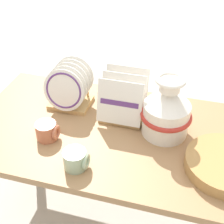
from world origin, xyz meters
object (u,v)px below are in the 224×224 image
(mug_terracotta_glaze, at_px, (47,131))
(mug_sage_glaze, at_px, (76,160))
(ceramic_vase, at_px, (167,111))
(dish_rack_square_plates, at_px, (123,104))
(dish_rack_round_plates, at_px, (69,90))

(mug_terracotta_glaze, distance_m, mug_sage_glaze, 0.23)
(ceramic_vase, relative_size, mug_sage_glaze, 2.81)
(mug_terracotta_glaze, relative_size, mug_sage_glaze, 1.00)
(ceramic_vase, relative_size, dish_rack_square_plates, 1.26)
(dish_rack_round_plates, height_order, mug_terracotta_glaze, dish_rack_round_plates)
(ceramic_vase, height_order, mug_sage_glaze, ceramic_vase)
(dish_rack_round_plates, xyz_separation_m, dish_rack_square_plates, (0.28, -0.02, -0.02))
(ceramic_vase, bearing_deg, mug_terracotta_glaze, -160.08)
(dish_rack_round_plates, xyz_separation_m, mug_sage_glaze, (0.18, -0.40, -0.05))
(dish_rack_round_plates, distance_m, dish_rack_square_plates, 0.29)
(dish_rack_round_plates, distance_m, mug_sage_glaze, 0.44)
(dish_rack_round_plates, bearing_deg, mug_terracotta_glaze, -90.79)
(dish_rack_round_plates, relative_size, dish_rack_square_plates, 1.00)
(ceramic_vase, distance_m, mug_sage_glaze, 0.45)
(dish_rack_round_plates, bearing_deg, ceramic_vase, -9.42)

